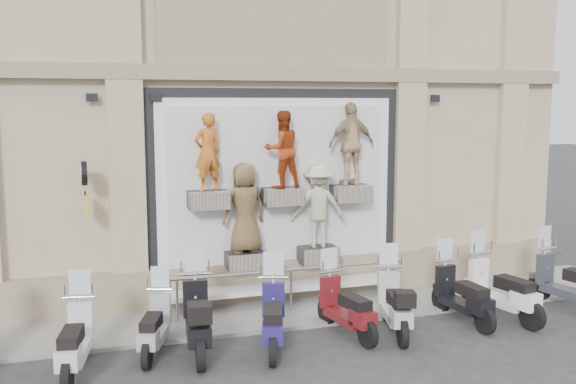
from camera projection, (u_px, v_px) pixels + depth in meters
name	position (u px, v px, depth m)	size (l,w,h in m)	color
ground	(327.00, 348.00, 11.19)	(90.00, 90.00, 0.00)	#2B2B2D
sidewalk	(289.00, 310.00, 13.16)	(16.00, 2.20, 0.08)	gray
building	(232.00, 36.00, 16.96)	(14.00, 8.60, 12.00)	tan
shop_vitrine	(285.00, 192.00, 13.47)	(5.60, 0.89, 4.30)	black
guard_rail	(291.00, 291.00, 13.01)	(5.06, 0.10, 0.93)	#9EA0A5
clock_sign_bracket	(85.00, 181.00, 11.94)	(0.10, 0.80, 1.02)	black
scooter_b	(74.00, 328.00, 10.01)	(0.55, 1.89, 1.53)	silver
scooter_c	(154.00, 315.00, 10.83)	(0.50, 1.72, 1.39)	#90949C
scooter_d	(197.00, 304.00, 10.87)	(0.62, 2.11, 1.72)	black
scooter_e	(273.00, 305.00, 11.03)	(0.57, 1.95, 1.58)	#1D1752
scooter_f	(346.00, 295.00, 11.71)	(0.55, 1.87, 1.52)	#5A0F13
scooter_g	(395.00, 292.00, 11.81)	(0.57, 1.94, 1.57)	#A8AAAF
scooter_h	(463.00, 284.00, 12.42)	(0.56, 1.90, 1.55)	black
scooter_i	(502.00, 278.00, 12.61)	(0.60, 2.06, 1.67)	white
scooter_j	(571.00, 271.00, 13.17)	(0.59, 2.03, 1.65)	#2C2F36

